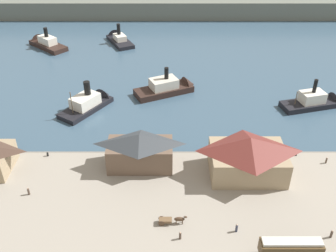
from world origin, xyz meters
name	(u,v)px	position (x,y,z in m)	size (l,w,h in m)	color
ground_plane	(148,147)	(0.00, 0.00, 0.00)	(320.00, 320.00, 0.00)	#385166
quay_promenade	(143,210)	(0.00, -22.00, 0.60)	(110.00, 36.00, 1.20)	gray
seawall_edge	(148,154)	(0.00, -3.60, 0.50)	(110.00, 0.80, 1.00)	slate
ferry_shed_west_terminal	(141,150)	(-1.15, -8.60, 5.44)	(14.53, 7.80, 8.36)	brown
ferry_shed_customs_shed	(249,156)	(22.10, -11.34, 5.96)	(16.22, 11.51, 9.37)	#998466
street_tram	(291,248)	(25.60, -33.65, 3.66)	(10.36, 2.80, 4.20)	#4C381E
horse_cart	(172,220)	(5.67, -25.94, 2.14)	(5.39, 1.34, 1.87)	brown
pedestrian_at_waters_edge	(29,191)	(-23.40, -18.10, 2.00)	(0.44, 0.44, 1.76)	#4C3D33
pedestrian_near_west_shed	(237,228)	(17.53, -27.88, 2.02)	(0.44, 0.44, 1.79)	#33384C
pedestrian_standing_center	(181,236)	(7.20, -29.60, 1.98)	(0.42, 0.42, 1.71)	#4C3D33
pedestrian_walking_west	(327,161)	(40.85, -7.79, 1.91)	(0.38, 0.38, 1.56)	#4C3D33
pedestrian_near_east_shed	(332,234)	(34.35, -29.25, 1.99)	(0.43, 0.43, 1.74)	#4C3D33
mooring_post_center_west	(297,154)	(34.88, -4.96, 1.65)	(0.44, 0.44, 0.90)	black
mooring_post_center_east	(48,154)	(-22.97, -5.16, 1.65)	(0.44, 0.44, 0.90)	black
ferry_moored_east	(119,39)	(-15.11, 72.21, 1.13)	(13.00, 18.22, 9.77)	black
ferry_departing_north	(171,87)	(5.65, 28.80, 1.67)	(20.03, 13.65, 10.33)	black
ferry_outer_harbor	(45,43)	(-43.04, 66.90, 1.43)	(18.02, 17.01, 9.85)	black
ferry_approaching_west	(318,101)	(48.11, 20.32, 1.51)	(19.65, 10.24, 10.43)	black
ferry_mid_harbor	(92,102)	(-17.06, 19.80, 1.60)	(15.04, 18.22, 10.52)	black
far_headland	(158,5)	(0.00, 110.00, 4.00)	(180.00, 24.00, 8.00)	#60665B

